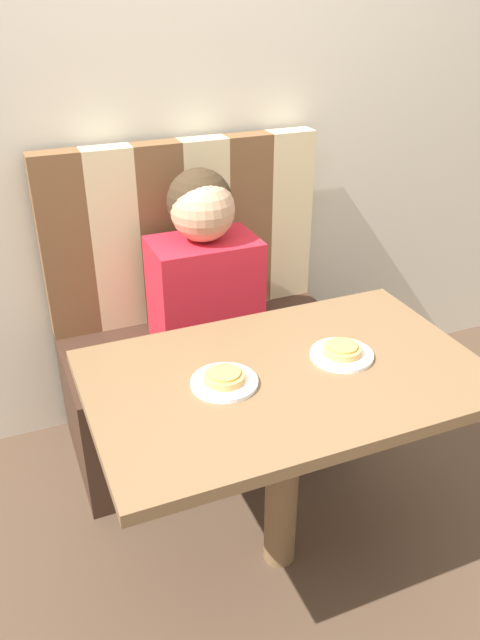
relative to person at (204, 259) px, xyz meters
name	(u,v)px	position (x,y,z in m)	size (l,w,h in m)	color
ground_plane	(279,555)	(0.00, -0.66, -0.78)	(12.00, 12.00, 0.00)	#4C3828
wall_back	(169,89)	(0.00, 0.32, 0.52)	(7.00, 0.05, 2.60)	beige
booth_seat	(208,388)	(0.00, -0.01, -0.55)	(1.05, 0.55, 0.47)	#382319
booth_backrest	(183,231)	(0.00, 0.23, 0.03)	(1.05, 0.09, 0.68)	brown
dining_table	(285,400)	(0.00, -0.66, -0.16)	(1.07, 0.68, 0.71)	brown
person	(204,259)	(0.00, 0.00, 0.00)	(0.37, 0.26, 0.63)	red
plate_left	(224,382)	(-0.18, -0.65, -0.06)	(0.18, 0.18, 0.01)	white
plate_right	(342,355)	(0.18, -0.65, -0.06)	(0.18, 0.18, 0.01)	white
pizza_left	(224,376)	(-0.18, -0.65, -0.04)	(0.11, 0.11, 0.03)	tan
pizza_right	(342,349)	(0.18, -0.65, -0.04)	(0.11, 0.11, 0.03)	tan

